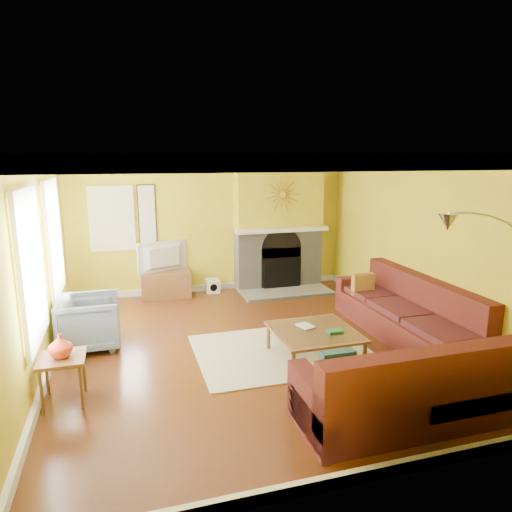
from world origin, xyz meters
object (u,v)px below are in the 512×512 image
object	(u,v)px
media_console	(166,285)
armchair	(89,322)
arc_lamp	(496,317)
sectional_sofa	(362,326)
side_table	(64,380)
coffee_table	(314,345)

from	to	relation	value
media_console	armchair	distance (m)	2.47
arc_lamp	media_console	bearing A→B (deg)	119.36
sectional_sofa	side_table	xyz separation A→B (m)	(-3.74, -0.10, -0.18)
arc_lamp	side_table	bearing A→B (deg)	160.97
sectional_sofa	media_console	bearing A→B (deg)	123.00
sectional_sofa	side_table	distance (m)	3.75
armchair	side_table	xyz separation A→B (m)	(-0.19, -1.50, -0.11)
armchair	arc_lamp	bearing A→B (deg)	-125.87
coffee_table	arc_lamp	size ratio (longest dim) A/B	0.50
side_table	sectional_sofa	bearing A→B (deg)	1.58
side_table	arc_lamp	xyz separation A→B (m)	(4.34, -1.50, 0.81)
media_console	arc_lamp	distance (m)	5.92
sectional_sofa	coffee_table	world-z (taller)	sectional_sofa
coffee_table	side_table	distance (m)	3.11
side_table	arc_lamp	distance (m)	4.66
side_table	armchair	bearing A→B (deg)	82.72
media_console	arc_lamp	bearing A→B (deg)	-60.64
coffee_table	side_table	bearing A→B (deg)	-175.95
armchair	arc_lamp	distance (m)	5.17
coffee_table	arc_lamp	bearing A→B (deg)	-54.12
side_table	media_console	bearing A→B (deg)	67.89
coffee_table	armchair	size ratio (longest dim) A/B	1.29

